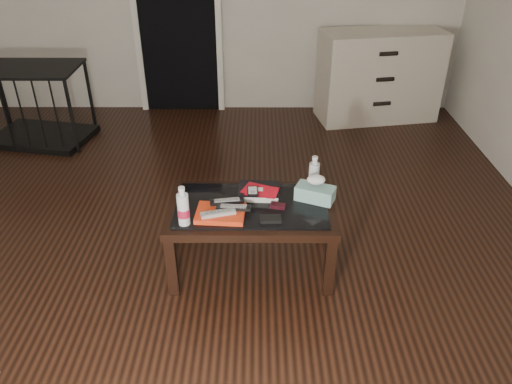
# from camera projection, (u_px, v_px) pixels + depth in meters

# --- Properties ---
(ground) EXTENTS (5.00, 5.00, 0.00)m
(ground) POSITION_uv_depth(u_px,v_px,m) (197.00, 243.00, 3.43)
(ground) COLOR black
(ground) RESTS_ON ground
(doorway) EXTENTS (0.90, 0.08, 2.07)m
(doorway) POSITION_uv_depth(u_px,v_px,m) (177.00, 12.00, 5.01)
(doorway) COLOR black
(doorway) RESTS_ON ground
(coffee_table) EXTENTS (1.00, 0.60, 0.46)m
(coffee_table) POSITION_uv_depth(u_px,v_px,m) (251.00, 213.00, 3.03)
(coffee_table) COLOR black
(coffee_table) RESTS_ON ground
(dresser) EXTENTS (1.27, 0.70, 0.90)m
(dresser) POSITION_uv_depth(u_px,v_px,m) (379.00, 76.00, 5.10)
(dresser) COLOR beige
(dresser) RESTS_ON ground
(pet_crate) EXTENTS (1.00, 0.76, 0.71)m
(pet_crate) POSITION_uv_depth(u_px,v_px,m) (38.00, 117.00, 4.73)
(pet_crate) COLOR black
(pet_crate) RESTS_ON ground
(magazines) EXTENTS (0.29, 0.23, 0.03)m
(magazines) POSITION_uv_depth(u_px,v_px,m) (220.00, 213.00, 2.88)
(magazines) COLOR red
(magazines) RESTS_ON coffee_table
(remote_silver) EXTENTS (0.21, 0.10, 0.02)m
(remote_silver) POSITION_uv_depth(u_px,v_px,m) (218.00, 213.00, 2.84)
(remote_silver) COLOR #A1A1A5
(remote_silver) RESTS_ON magazines
(remote_black_front) EXTENTS (0.20, 0.06, 0.02)m
(remote_black_front) POSITION_uv_depth(u_px,v_px,m) (233.00, 207.00, 2.89)
(remote_black_front) COLOR black
(remote_black_front) RESTS_ON magazines
(remote_black_back) EXTENTS (0.21, 0.08, 0.02)m
(remote_black_back) POSITION_uv_depth(u_px,v_px,m) (227.00, 201.00, 2.95)
(remote_black_back) COLOR black
(remote_black_back) RESTS_ON magazines
(textbook) EXTENTS (0.26, 0.21, 0.05)m
(textbook) POSITION_uv_depth(u_px,v_px,m) (259.00, 191.00, 3.08)
(textbook) COLOR black
(textbook) RESTS_ON coffee_table
(dvd_mailers) EXTENTS (0.23, 0.20, 0.01)m
(dvd_mailers) POSITION_uv_depth(u_px,v_px,m) (259.00, 190.00, 3.04)
(dvd_mailers) COLOR red
(dvd_mailers) RESTS_ON textbook
(ipod) EXTENTS (0.07, 0.11, 0.02)m
(ipod) POSITION_uv_depth(u_px,v_px,m) (253.00, 191.00, 3.01)
(ipod) COLOR black
(ipod) RESTS_ON dvd_mailers
(flip_phone) EXTENTS (0.10, 0.07, 0.02)m
(flip_phone) POSITION_uv_depth(u_px,v_px,m) (278.00, 206.00, 2.96)
(flip_phone) COLOR black
(flip_phone) RESTS_ON coffee_table
(wallet) EXTENTS (0.12, 0.07, 0.02)m
(wallet) POSITION_uv_depth(u_px,v_px,m) (271.00, 219.00, 2.84)
(wallet) COLOR black
(wallet) RESTS_ON coffee_table
(water_bottle_left) EXTENTS (0.08, 0.08, 0.24)m
(water_bottle_left) POSITION_uv_depth(u_px,v_px,m) (183.00, 206.00, 2.76)
(water_bottle_left) COLOR white
(water_bottle_left) RESTS_ON coffee_table
(water_bottle_right) EXTENTS (0.08, 0.08, 0.24)m
(water_bottle_right) POSITION_uv_depth(u_px,v_px,m) (314.00, 174.00, 3.07)
(water_bottle_right) COLOR silver
(water_bottle_right) RESTS_ON coffee_table
(tissue_box) EXTENTS (0.26, 0.20, 0.09)m
(tissue_box) POSITION_uv_depth(u_px,v_px,m) (315.00, 193.00, 3.02)
(tissue_box) COLOR #217A7C
(tissue_box) RESTS_ON coffee_table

